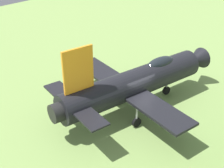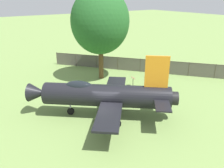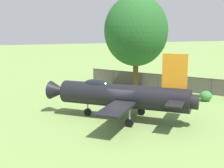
# 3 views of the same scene
# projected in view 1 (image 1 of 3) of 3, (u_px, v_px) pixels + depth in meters

# --- Properties ---
(ground_plane) EXTENTS (200.00, 200.00, 0.00)m
(ground_plane) POSITION_uv_depth(u_px,v_px,m) (132.00, 108.00, 20.16)
(ground_plane) COLOR #75934C
(display_jet) EXTENTS (10.90, 9.88, 5.26)m
(display_jet) POSITION_uv_depth(u_px,v_px,m) (138.00, 81.00, 19.40)
(display_jet) COLOR black
(display_jet) RESTS_ON ground_plane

